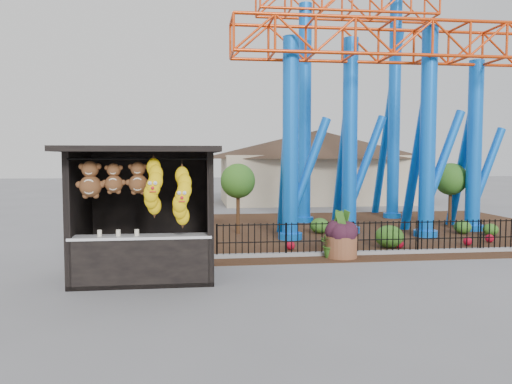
{
  "coord_description": "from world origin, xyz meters",
  "views": [
    {
      "loc": [
        -1.83,
        -11.05,
        2.88
      ],
      "look_at": [
        -0.27,
        1.5,
        2.0
      ],
      "focal_mm": 35.0,
      "sensor_mm": 36.0,
      "label": 1
    }
  ],
  "objects": [
    {
      "name": "picket_fence",
      "position": [
        4.9,
        3.0,
        0.5
      ],
      "size": [
        12.2,
        0.06,
        1.0
      ],
      "primitive_type": null,
      "color": "black",
      "rests_on": "ground"
    },
    {
      "name": "terracotta_planter",
      "position": [
        2.35,
        2.7,
        0.32
      ],
      "size": [
        1.09,
        1.09,
        0.64
      ],
      "primitive_type": "cylinder",
      "rotation": [
        0.0,
        0.0,
        -0.23
      ],
      "color": "brown",
      "rests_on": "ground"
    },
    {
      "name": "mulch_bed",
      "position": [
        4.0,
        8.0,
        0.01
      ],
      "size": [
        18.0,
        12.0,
        0.02
      ],
      "primitive_type": "cube",
      "color": "#331E11",
      "rests_on": "ground"
    },
    {
      "name": "landscaping",
      "position": [
        4.72,
        5.17,
        0.31
      ],
      "size": [
        8.23,
        4.01,
        0.72
      ],
      "color": "#2E5D1B",
      "rests_on": "mulch_bed"
    },
    {
      "name": "prize_booth",
      "position": [
        -3.0,
        0.91,
        1.53
      ],
      "size": [
        3.5,
        3.4,
        3.12
      ],
      "color": "black",
      "rests_on": "ground"
    },
    {
      "name": "curb",
      "position": [
        4.0,
        3.0,
        0.06
      ],
      "size": [
        18.0,
        0.18,
        0.12
      ],
      "primitive_type": "cube",
      "color": "gray",
      "rests_on": "ground"
    },
    {
      "name": "ground",
      "position": [
        0.0,
        0.0,
        0.0
      ],
      "size": [
        120.0,
        120.0,
        0.0
      ],
      "primitive_type": "plane",
      "color": "slate",
      "rests_on": "ground"
    },
    {
      "name": "pavilion",
      "position": [
        6.0,
        20.0,
        3.07
      ],
      "size": [
        15.0,
        15.0,
        4.8
      ],
      "color": "#BFAD8C",
      "rests_on": "ground"
    },
    {
      "name": "planter_foliage",
      "position": [
        2.35,
        2.7,
        0.96
      ],
      "size": [
        0.7,
        0.7,
        0.64
      ],
      "primitive_type": "ellipsoid",
      "color": "black",
      "rests_on": "terracotta_planter"
    },
    {
      "name": "roller_coaster",
      "position": [
        5.12,
        8.23,
        6.44
      ],
      "size": [
        11.0,
        6.37,
        10.82
      ],
      "color": "blue",
      "rests_on": "ground"
    },
    {
      "name": "potted_plant",
      "position": [
        2.08,
        2.7,
        0.4
      ],
      "size": [
        0.76,
        0.66,
        0.8
      ],
      "primitive_type": "imported",
      "rotation": [
        0.0,
        0.0,
        -0.05
      ],
      "color": "#2B5A1A",
      "rests_on": "ground"
    }
  ]
}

